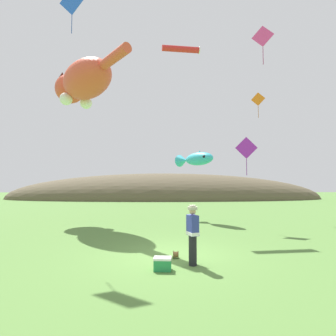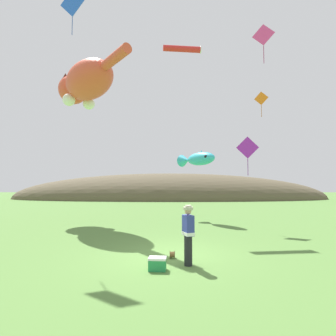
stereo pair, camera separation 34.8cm
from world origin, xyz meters
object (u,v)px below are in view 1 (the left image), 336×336
at_px(picnic_cooler, 163,264).
at_px(kite_diamond_pink, 263,37).
at_px(kite_spool, 176,255).
at_px(kite_diamond_violet, 246,148).
at_px(kite_diamond_blue, 72,1).
at_px(kite_diamond_orange, 258,99).
at_px(kite_fish_windsock, 195,159).
at_px(kite_giant_cat, 83,83).
at_px(kite_tube_streamer, 181,49).
at_px(festival_attendant, 193,233).

distance_m(picnic_cooler, kite_diamond_pink, 11.71).
relative_size(kite_spool, kite_diamond_pink, 0.12).
bearing_deg(kite_spool, kite_diamond_violet, 52.52).
distance_m(kite_diamond_pink, kite_diamond_blue, 9.33).
bearing_deg(kite_diamond_orange, kite_diamond_blue, -148.47).
distance_m(kite_fish_windsock, kite_diamond_violet, 4.05).
bearing_deg(kite_giant_cat, kite_spool, -55.96).
height_order(kite_tube_streamer, kite_diamond_violet, kite_tube_streamer).
relative_size(festival_attendant, kite_tube_streamer, 0.76).
xyz_separation_m(festival_attendant, kite_tube_streamer, (0.24, 7.55, 9.62)).
relative_size(kite_fish_windsock, kite_diamond_orange, 1.62).
distance_m(festival_attendant, kite_spool, 1.21).
bearing_deg(kite_diamond_pink, kite_diamond_violet, 102.63).
relative_size(kite_diamond_pink, kite_diamond_blue, 0.83).
xyz_separation_m(festival_attendant, kite_diamond_blue, (-5.19, 4.13, 10.13)).
height_order(kite_diamond_pink, kite_diamond_orange, kite_diamond_pink).
height_order(festival_attendant, kite_fish_windsock, kite_fish_windsock).
bearing_deg(festival_attendant, picnic_cooler, -154.51).
bearing_deg(kite_diamond_orange, festival_attendant, -119.20).
bearing_deg(picnic_cooler, festival_attendant, 25.49).
relative_size(picnic_cooler, kite_diamond_violet, 0.24).
distance_m(kite_diamond_pink, kite_diamond_violet, 5.56).
bearing_deg(kite_fish_windsock, kite_giant_cat, -179.21).
xyz_separation_m(kite_giant_cat, kite_diamond_blue, (1.03, -5.14, 1.98)).
height_order(picnic_cooler, kite_giant_cat, kite_giant_cat).
distance_m(kite_giant_cat, kite_diamond_pink, 11.33).
bearing_deg(festival_attendant, kite_fish_windsock, 82.30).
height_order(festival_attendant, kite_giant_cat, kite_giant_cat).
height_order(festival_attendant, kite_tube_streamer, kite_tube_streamer).
bearing_deg(festival_attendant, kite_spool, 121.97).
bearing_deg(kite_spool, festival_attendant, -58.03).
bearing_deg(picnic_cooler, kite_diamond_violet, 55.21).
relative_size(festival_attendant, kite_giant_cat, 0.24).
bearing_deg(kite_giant_cat, kite_diamond_pink, -25.17).
height_order(kite_spool, kite_diamond_orange, kite_diamond_orange).
bearing_deg(kite_spool, kite_fish_windsock, 78.63).
bearing_deg(picnic_cooler, kite_diamond_pink, 44.87).
height_order(festival_attendant, kite_diamond_orange, kite_diamond_orange).
height_order(picnic_cooler, kite_diamond_blue, kite_diamond_blue).
relative_size(kite_diamond_violet, kite_diamond_orange, 1.09).
xyz_separation_m(kite_spool, kite_diamond_blue, (-4.73, 3.38, 10.96)).
relative_size(kite_fish_windsock, kite_tube_streamer, 1.33).
distance_m(festival_attendant, kite_diamond_violet, 7.87).
bearing_deg(kite_diamond_violet, kite_diamond_orange, 62.84).
xyz_separation_m(kite_diamond_blue, kite_diamond_orange, (11.42, 7.00, -2.42)).
height_order(kite_tube_streamer, kite_diamond_pink, kite_tube_streamer).
distance_m(picnic_cooler, kite_diamond_orange, 16.01).
relative_size(festival_attendant, kite_diamond_blue, 0.75).
xyz_separation_m(picnic_cooler, kite_tube_streamer, (1.14, 7.97, 10.39)).
xyz_separation_m(kite_tube_streamer, kite_diamond_violet, (3.40, -1.44, -6.24)).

